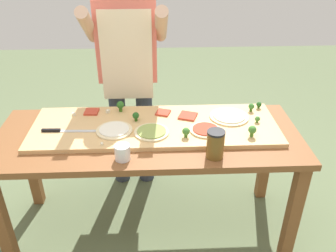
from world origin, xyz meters
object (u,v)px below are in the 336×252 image
object	(u,v)px
pizza_slice_near_left	(163,113)
cook_center	(128,65)
broccoli_floret_front_mid	(252,130)
broccoli_floret_center_left	(186,132)
pizza_whole_pesto_green	(152,132)
broccoli_floret_front_right	(120,105)
pizza_whole_tomato_red	(205,130)
flour_cup	(122,153)
cheese_crumble_c	(258,117)
cheese_crumble_a	(102,144)
pizza_slice_center	(188,116)
broccoli_floret_back_left	(259,105)
broccoli_floret_front_left	(257,119)
sauce_jar	(215,144)
cheese_crumble_d	(74,114)
pizza_whole_white_garlic	(114,130)
pizza_slice_far_right	(92,112)
pizza_whole_cheese_artichoke	(229,116)
cheese_crumble_b	(108,111)
chefs_knife	(61,131)
broccoli_floret_back_mid	(251,107)
prep_table	(149,148)
broccoli_floret_back_right	(136,116)

from	to	relation	value
pizza_slice_near_left	cook_center	world-z (taller)	cook_center
broccoli_floret_front_mid	broccoli_floret_center_left	distance (m)	0.38
pizza_whole_pesto_green	broccoli_floret_front_right	world-z (taller)	broccoli_floret_front_right
pizza_whole_tomato_red	cook_center	distance (m)	0.76
flour_cup	cheese_crumble_c	bearing A→B (deg)	23.66
flour_cup	cheese_crumble_a	bearing A→B (deg)	139.98
pizza_slice_center	broccoli_floret_back_left	distance (m)	0.49
broccoli_floret_front_left	broccoli_floret_center_left	bearing A→B (deg)	-161.70
sauce_jar	cheese_crumble_d	bearing A→B (deg)	151.43
pizza_whole_white_garlic	pizza_slice_near_left	distance (m)	0.36
pizza_slice_near_left	cheese_crumble_a	size ratio (longest dim) A/B	6.73
pizza_slice_far_right	pizza_whole_white_garlic	bearing A→B (deg)	-55.09
pizza_whole_cheese_artichoke	sauce_jar	bearing A→B (deg)	-111.60
broccoli_floret_back_left	sauce_jar	xyz separation A→B (m)	(-0.37, -0.50, 0.03)
pizza_slice_center	flour_cup	xyz separation A→B (m)	(-0.39, -0.40, 0.00)
pizza_whole_pesto_green	sauce_jar	size ratio (longest dim) A/B	1.29
broccoli_floret_front_left	pizza_slice_center	bearing A→B (deg)	167.92
cheese_crumble_b	chefs_knife	bearing A→B (deg)	-138.49
pizza_whole_white_garlic	cheese_crumble_d	xyz separation A→B (m)	(-0.27, 0.21, 0.00)
pizza_slice_far_right	broccoli_floret_center_left	size ratio (longest dim) A/B	1.45
broccoli_floret_back_mid	sauce_jar	xyz separation A→B (m)	(-0.31, -0.46, 0.02)
chefs_knife	pizza_slice_near_left	size ratio (longest dim) A/B	3.84
pizza_slice_near_left	cheese_crumble_a	xyz separation A→B (m)	(-0.35, -0.35, 0.00)
broccoli_floret_front_mid	pizza_whole_pesto_green	bearing A→B (deg)	173.74
pizza_whole_white_garlic	broccoli_floret_back_mid	size ratio (longest dim) A/B	3.99
prep_table	pizza_whole_pesto_green	bearing A→B (deg)	-55.70
pizza_whole_white_garlic	pizza_slice_far_right	xyz separation A→B (m)	(-0.17, 0.24, -0.00)
cheese_crumble_a	cook_center	xyz separation A→B (m)	(0.12, 0.68, 0.20)
pizza_whole_cheese_artichoke	cheese_crumble_b	xyz separation A→B (m)	(-0.77, 0.10, 0.00)
broccoli_floret_back_left	cheese_crumble_b	size ratio (longest dim) A/B	2.11
broccoli_floret_front_mid	flour_cup	size ratio (longest dim) A/B	0.80
cheese_crumble_b	sauce_jar	xyz separation A→B (m)	(0.62, -0.48, 0.04)
cheese_crumble_c	cook_center	distance (m)	0.95
prep_table	broccoli_floret_front_left	bearing A→B (deg)	5.66
pizza_whole_white_garlic	broccoli_floret_back_right	distance (m)	0.17
pizza_slice_far_right	cheese_crumble_d	xyz separation A→B (m)	(-0.11, -0.03, 0.00)
cheese_crumble_d	pizza_whole_white_garlic	bearing A→B (deg)	-37.11
flour_cup	chefs_knife	bearing A→B (deg)	145.78
prep_table	broccoli_floret_front_right	size ratio (longest dim) A/B	25.65
sauce_jar	pizza_whole_tomato_red	bearing A→B (deg)	94.87
pizza_whole_white_garlic	sauce_jar	bearing A→B (deg)	-23.77
pizza_slice_near_left	broccoli_floret_front_left	distance (m)	0.59
pizza_slice_far_right	cheese_crumble_c	size ratio (longest dim) A/B	5.33
broccoli_floret_back_right	chefs_knife	bearing A→B (deg)	-166.09
broccoli_floret_center_left	broccoli_floret_front_left	size ratio (longest dim) A/B	1.46
prep_table	cheese_crumble_d	bearing A→B (deg)	156.39
prep_table	pizza_slice_near_left	size ratio (longest dim) A/B	21.60
cheese_crumble_d	chefs_knife	bearing A→B (deg)	-101.04
prep_table	sauce_jar	world-z (taller)	sauce_jar
pizza_whole_pesto_green	broccoli_floret_back_left	distance (m)	0.77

